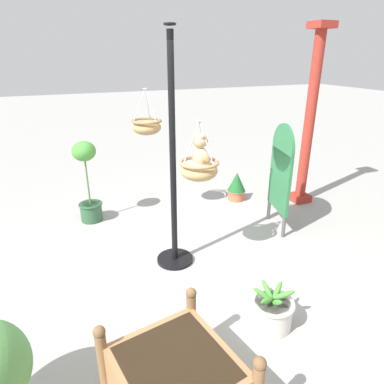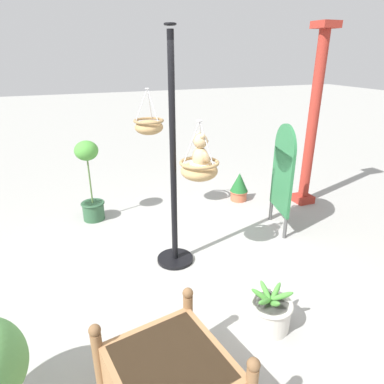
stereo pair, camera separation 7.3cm
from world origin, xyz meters
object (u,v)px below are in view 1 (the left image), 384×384
at_px(hanging_basket_left_high, 147,126).
at_px(potted_plant_small_succulent, 237,186).
at_px(hanging_basket_with_teddy, 199,169).
at_px(potted_plant_flowering_red, 88,183).
at_px(wooden_planter_box, 176,383).
at_px(teddy_bear, 201,153).
at_px(display_sign_board, 281,169).
at_px(potted_plant_tall_leafy, 271,310).
at_px(greenhouse_pillar_left, 309,123).
at_px(display_pole_central, 174,198).

bearing_deg(hanging_basket_left_high, potted_plant_small_succulent, 92.89).
relative_size(hanging_basket_with_teddy, potted_plant_flowering_red, 0.53).
distance_m(hanging_basket_with_teddy, wooden_planter_box, 2.09).
bearing_deg(potted_plant_small_succulent, teddy_bear, -42.00).
bearing_deg(display_sign_board, potted_plant_tall_leafy, -36.80).
xyz_separation_m(greenhouse_pillar_left, wooden_planter_box, (2.68, -3.27, -1.10)).
distance_m(hanging_basket_left_high, wooden_planter_box, 3.36).
xyz_separation_m(display_pole_central, potted_plant_tall_leafy, (1.36, 0.46, -0.68)).
relative_size(hanging_basket_left_high, potted_plant_flowering_red, 0.52).
xyz_separation_m(hanging_basket_left_high, potted_plant_flowering_red, (-0.24, -0.87, -0.81)).
bearing_deg(teddy_bear, potted_plant_flowering_red, -147.55).
relative_size(hanging_basket_with_teddy, greenhouse_pillar_left, 0.23).
relative_size(greenhouse_pillar_left, potted_plant_flowering_red, 2.28).
bearing_deg(hanging_basket_with_teddy, potted_plant_small_succulent, 137.56).
height_order(display_pole_central, wooden_planter_box, display_pole_central).
bearing_deg(potted_plant_tall_leafy, display_sign_board, 143.20).
bearing_deg(wooden_planter_box, hanging_basket_left_high, 166.89).
xyz_separation_m(display_pole_central, teddy_bear, (0.15, 0.27, 0.54)).
height_order(hanging_basket_left_high, display_sign_board, hanging_basket_left_high).
relative_size(display_pole_central, teddy_bear, 6.60).
distance_m(display_pole_central, greenhouse_pillar_left, 2.82).
height_order(teddy_bear, hanging_basket_left_high, hanging_basket_left_high).
height_order(hanging_basket_with_teddy, display_sign_board, hanging_basket_with_teddy).
relative_size(potted_plant_small_succulent, display_sign_board, 0.32).
relative_size(display_pole_central, display_sign_board, 1.73).
bearing_deg(display_pole_central, potted_plant_flowering_red, -152.48).
bearing_deg(potted_plant_tall_leafy, hanging_basket_with_teddy, -170.08).
relative_size(display_pole_central, potted_plant_flowering_red, 2.15).
relative_size(hanging_basket_with_teddy, potted_plant_tall_leafy, 1.59).
distance_m(greenhouse_pillar_left, potted_plant_tall_leafy, 3.34).
distance_m(hanging_basket_with_teddy, teddy_bear, 0.18).
distance_m(wooden_planter_box, potted_plant_flowering_red, 3.34).
xyz_separation_m(teddy_bear, potted_plant_flowering_red, (-1.68, -1.07, -0.77)).
bearing_deg(potted_plant_small_succulent, wooden_planter_box, -35.86).
xyz_separation_m(hanging_basket_left_high, potted_plant_tall_leafy, (2.64, 0.39, -1.26)).
relative_size(teddy_bear, greenhouse_pillar_left, 0.14).
relative_size(potted_plant_tall_leafy, potted_plant_small_succulent, 0.84).
bearing_deg(hanging_basket_left_high, potted_plant_tall_leafy, 8.31).
height_order(potted_plant_small_succulent, display_sign_board, display_sign_board).
height_order(hanging_basket_left_high, wooden_planter_box, hanging_basket_left_high).
bearing_deg(greenhouse_pillar_left, potted_plant_small_succulent, -115.43).
height_order(hanging_basket_left_high, potted_plant_flowering_red, hanging_basket_left_high).
bearing_deg(greenhouse_pillar_left, teddy_bear, -66.09).
bearing_deg(potted_plant_small_succulent, greenhouse_pillar_left, 64.57).
height_order(hanging_basket_with_teddy, potted_plant_flowering_red, hanging_basket_with_teddy).
bearing_deg(greenhouse_pillar_left, display_sign_board, -56.14).
height_order(hanging_basket_with_teddy, potted_plant_small_succulent, hanging_basket_with_teddy).
height_order(potted_plant_tall_leafy, potted_plant_small_succulent, potted_plant_small_succulent).
bearing_deg(potted_plant_small_succulent, display_sign_board, 1.19).
height_order(display_pole_central, display_sign_board, display_pole_central).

